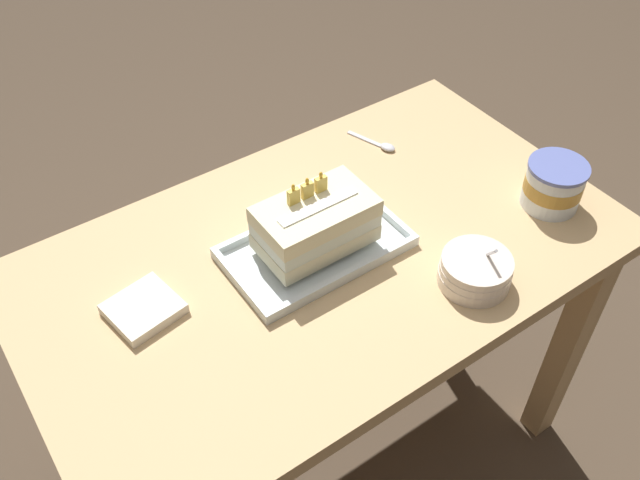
{
  "coord_description": "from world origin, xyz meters",
  "views": [
    {
      "loc": [
        -0.54,
        -0.76,
        1.73
      ],
      "look_at": [
        -0.01,
        0.0,
        0.79
      ],
      "focal_mm": 39.05,
      "sensor_mm": 36.0,
      "label": 1
    }
  ],
  "objects_px": {
    "bowl_stack": "(475,271)",
    "ice_cream_tub": "(554,185)",
    "serving_spoon_near_tray": "(383,145)",
    "napkin_pile": "(144,309)",
    "foil_tray": "(316,248)",
    "birthday_cake": "(315,223)"
  },
  "relations": [
    {
      "from": "bowl_stack",
      "to": "ice_cream_tub",
      "type": "xyz_separation_m",
      "value": [
        0.28,
        0.07,
        0.02
      ]
    },
    {
      "from": "bowl_stack",
      "to": "ice_cream_tub",
      "type": "relative_size",
      "value": 1.11
    },
    {
      "from": "serving_spoon_near_tray",
      "to": "napkin_pile",
      "type": "distance_m",
      "value": 0.66
    },
    {
      "from": "foil_tray",
      "to": "serving_spoon_near_tray",
      "type": "height_order",
      "value": "foil_tray"
    },
    {
      "from": "birthday_cake",
      "to": "ice_cream_tub",
      "type": "bearing_deg",
      "value": -18.86
    },
    {
      "from": "birthday_cake",
      "to": "napkin_pile",
      "type": "height_order",
      "value": "birthday_cake"
    },
    {
      "from": "birthday_cake",
      "to": "napkin_pile",
      "type": "xyz_separation_m",
      "value": [
        -0.34,
        0.05,
        -0.06
      ]
    },
    {
      "from": "ice_cream_tub",
      "to": "birthday_cake",
      "type": "bearing_deg",
      "value": 161.14
    },
    {
      "from": "birthday_cake",
      "to": "bowl_stack",
      "type": "xyz_separation_m",
      "value": [
        0.2,
        -0.23,
        -0.04
      ]
    },
    {
      "from": "serving_spoon_near_tray",
      "to": "napkin_pile",
      "type": "relative_size",
      "value": 0.93
    },
    {
      "from": "foil_tray",
      "to": "bowl_stack",
      "type": "distance_m",
      "value": 0.3
    },
    {
      "from": "bowl_stack",
      "to": "serving_spoon_near_tray",
      "type": "relative_size",
      "value": 1.08
    },
    {
      "from": "birthday_cake",
      "to": "ice_cream_tub",
      "type": "height_order",
      "value": "birthday_cake"
    },
    {
      "from": "foil_tray",
      "to": "ice_cream_tub",
      "type": "distance_m",
      "value": 0.5
    },
    {
      "from": "foil_tray",
      "to": "serving_spoon_near_tray",
      "type": "bearing_deg",
      "value": 30.38
    },
    {
      "from": "ice_cream_tub",
      "to": "napkin_pile",
      "type": "height_order",
      "value": "ice_cream_tub"
    },
    {
      "from": "ice_cream_tub",
      "to": "serving_spoon_near_tray",
      "type": "xyz_separation_m",
      "value": [
        -0.16,
        0.34,
        -0.04
      ]
    },
    {
      "from": "foil_tray",
      "to": "bowl_stack",
      "type": "relative_size",
      "value": 2.58
    },
    {
      "from": "napkin_pile",
      "to": "bowl_stack",
      "type": "bearing_deg",
      "value": -27.69
    },
    {
      "from": "bowl_stack",
      "to": "ice_cream_tub",
      "type": "distance_m",
      "value": 0.29
    },
    {
      "from": "birthday_cake",
      "to": "bowl_stack",
      "type": "bearing_deg",
      "value": -49.8
    },
    {
      "from": "foil_tray",
      "to": "napkin_pile",
      "type": "height_order",
      "value": "foil_tray"
    }
  ]
}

